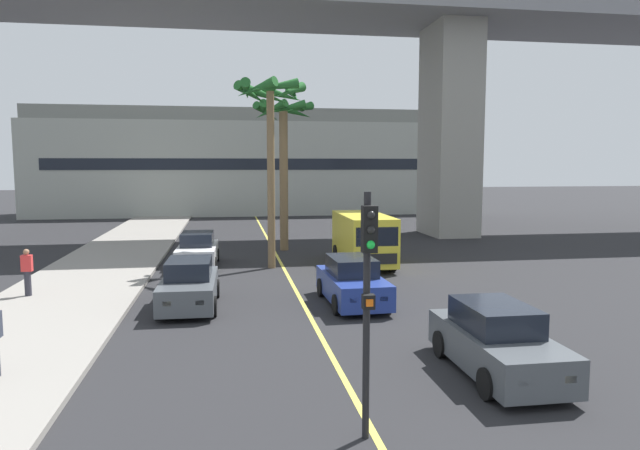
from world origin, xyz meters
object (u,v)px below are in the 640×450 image
Objects in this scene: palm_tree_mid_median at (283,132)px; car_queue_third at (189,285)px; pedestrian_mid_block at (27,271)px; car_queue_second at (352,282)px; delivery_van at (363,238)px; traffic_light_median_near at (368,282)px; palm_tree_near_median at (270,111)px; car_queue_front at (198,251)px; car_queue_fourth at (497,342)px.

car_queue_third is at bearing -109.73° from palm_tree_mid_median.
palm_tree_mid_median reaches higher than pedestrian_mid_block.
pedestrian_mid_block is (-5.54, 1.90, 0.28)m from car_queue_third.
palm_tree_mid_median is 4.98× the size of pedestrian_mid_block.
pedestrian_mid_block is (-10.88, 2.30, 0.28)m from car_queue_second.
palm_tree_mid_median is 15.02m from pedestrian_mid_block.
car_queue_third is 9.92m from delivery_van.
palm_tree_mid_median is (0.74, 21.64, 3.63)m from traffic_light_median_near.
palm_tree_near_median reaches higher than pedestrian_mid_block.
car_queue_second is 0.51× the size of palm_tree_mid_median.
delivery_van reaches higher than car_queue_second.
delivery_van reaches higher than car_queue_front.
palm_tree_near_median reaches higher than car_queue_second.
car_queue_fourth is 0.98× the size of traffic_light_median_near.
car_queue_third is at bearing 110.00° from traffic_light_median_near.
traffic_light_median_near is at bearing -103.35° from delivery_van.
car_queue_third is at bearing -138.37° from delivery_van.
palm_tree_near_median is 5.40m from palm_tree_mid_median.
car_queue_fourth is at bearing -91.16° from delivery_van.
palm_tree_near_median is at bearing 28.70° from pedestrian_mid_block.
car_queue_fourth is (7.24, -14.70, 0.00)m from car_queue_front.
palm_tree_near_median is at bearing 91.17° from traffic_light_median_near.
car_queue_second is (5.46, -7.92, 0.00)m from car_queue_front.
car_queue_second is 7.30m from delivery_van.
car_queue_front is at bearing 116.22° from car_queue_fourth.
palm_tree_near_median is 11.63m from pedestrian_mid_block.
car_queue_fourth is at bearing -45.22° from car_queue_third.
car_queue_second is at bearing 104.73° from car_queue_fourth.
traffic_light_median_near is at bearing -100.98° from car_queue_second.
car_queue_third is 2.55× the size of pedestrian_mid_block.
palm_tree_mid_median is at bearing 120.27° from delivery_van.
pedestrian_mid_block is (-9.82, -10.03, -5.35)m from palm_tree_mid_median.
traffic_light_median_near is at bearing -51.99° from pedestrian_mid_block.
car_queue_fourth is 4.83m from traffic_light_median_near.
pedestrian_mid_block reaches higher than car_queue_fourth.
car_queue_fourth is 20.12m from palm_tree_mid_median.
car_queue_fourth is 15.58m from pedestrian_mid_block.
palm_tree_near_median is at bearing -14.16° from car_queue_front.
palm_tree_mid_median is (-2.84, 19.11, 5.63)m from car_queue_fourth.
delivery_van is 0.65× the size of palm_tree_mid_median.
palm_tree_mid_median reaches higher than car_queue_front.
palm_tree_mid_median is at bearing 78.37° from palm_tree_near_median.
car_queue_fourth is at bearing -63.78° from car_queue_front.
traffic_light_median_near is at bearing -78.04° from car_queue_front.
car_queue_fourth is 0.49× the size of palm_tree_near_median.
palm_tree_near_median is 1.04× the size of palm_tree_mid_median.
pedestrian_mid_block is at bearing -160.11° from delivery_van.
car_queue_second is 2.56× the size of pedestrian_mid_block.
car_queue_second is at bearing -85.07° from palm_tree_mid_median.
delivery_van is at bearing 41.63° from car_queue_third.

